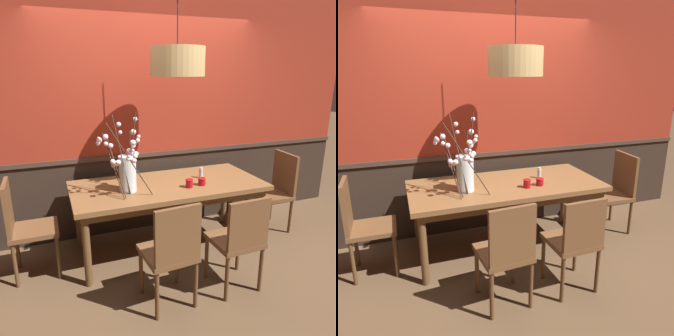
{
  "view_description": "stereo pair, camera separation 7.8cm",
  "coord_description": "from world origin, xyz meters",
  "views": [
    {
      "loc": [
        -1.15,
        -3.03,
        1.91
      ],
      "look_at": [
        0.0,
        0.0,
        0.94
      ],
      "focal_mm": 34.62,
      "sensor_mm": 36.0,
      "label": 1
    },
    {
      "loc": [
        -1.07,
        -3.06,
        1.91
      ],
      "look_at": [
        0.0,
        0.0,
        0.94
      ],
      "focal_mm": 34.62,
      "sensor_mm": 36.0,
      "label": 2
    }
  ],
  "objects": [
    {
      "name": "condiment_bottle",
      "position": [
        0.41,
        0.05,
        0.82
      ],
      "size": [
        0.04,
        0.04,
        0.12
      ],
      "color": "#ADADB2",
      "rests_on": "dining_table"
    },
    {
      "name": "ground_plane",
      "position": [
        0.0,
        0.0,
        0.0
      ],
      "size": [
        24.0,
        24.0,
        0.0
      ],
      "primitive_type": "plane",
      "color": "brown"
    },
    {
      "name": "dining_table",
      "position": [
        0.0,
        0.0,
        0.68
      ],
      "size": [
        2.02,
        0.92,
        0.77
      ],
      "color": "brown",
      "rests_on": "ground"
    },
    {
      "name": "candle_holder_nearer_center",
      "position": [
        0.16,
        -0.19,
        0.81
      ],
      "size": [
        0.08,
        0.08,
        0.09
      ],
      "color": "#9E0F14",
      "rests_on": "dining_table"
    },
    {
      "name": "chair_head_west_end",
      "position": [
        -1.43,
        0.01,
        0.53
      ],
      "size": [
        0.43,
        0.4,
        0.96
      ],
      "color": "brown",
      "rests_on": "ground"
    },
    {
      "name": "chair_head_east_end",
      "position": [
        1.42,
        0.01,
        0.53
      ],
      "size": [
        0.46,
        0.48,
        0.96
      ],
      "color": "brown",
      "rests_on": "ground"
    },
    {
      "name": "back_wall",
      "position": [
        0.0,
        0.64,
        1.41
      ],
      "size": [
        5.52,
        0.14,
        2.83
      ],
      "color": "#2D2119",
      "rests_on": "ground"
    },
    {
      "name": "chair_near_side_right",
      "position": [
        0.33,
        -0.89,
        0.52
      ],
      "size": [
        0.42,
        0.43,
        0.91
      ],
      "color": "brown",
      "rests_on": "ground"
    },
    {
      "name": "pendant_lamp",
      "position": [
        0.09,
        -0.01,
        2.0
      ],
      "size": [
        0.53,
        0.53,
        0.97
      ],
      "color": "tan"
    },
    {
      "name": "chair_near_side_left",
      "position": [
        -0.31,
        -0.89,
        0.53
      ],
      "size": [
        0.44,
        0.45,
        0.95
      ],
      "color": "brown",
      "rests_on": "ground"
    },
    {
      "name": "vase_with_blossoms",
      "position": [
        -0.46,
        -0.08,
        0.98
      ],
      "size": [
        0.5,
        0.48,
        0.78
      ],
      "color": "silver",
      "rests_on": "dining_table"
    },
    {
      "name": "candle_holder_nearer_edge",
      "position": [
        0.31,
        -0.17,
        0.8
      ],
      "size": [
        0.08,
        0.08,
        0.08
      ],
      "color": "#9E0F14",
      "rests_on": "dining_table"
    }
  ]
}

